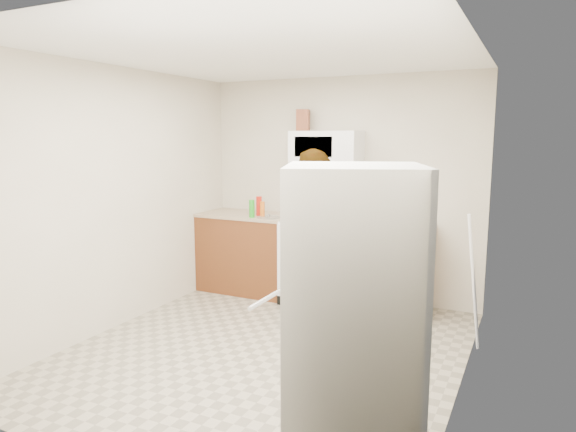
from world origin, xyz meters
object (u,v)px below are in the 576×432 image
Objects in this scene: fridge at (352,324)px; kettle at (391,213)px; gas_range at (321,259)px; person at (315,238)px; saucepan at (315,210)px; microwave at (326,149)px.

kettle is at bearing 79.94° from fridge.
person is at bearing -72.83° from gas_range.
gas_range is 4.58× the size of saucepan.
gas_range is 6.16× the size of kettle.
person is at bearing 97.17° from fridge.
fridge is at bearing -63.40° from saucepan.
saucepan is at bearing 136.55° from gas_range.
person is 9.43× the size of kettle.
gas_range is at bearing 94.59° from fridge.
kettle is 0.74× the size of saucepan.
person is at bearing -98.41° from kettle.
microwave is 0.99m from kettle.
microwave is 3.08× the size of saucepan.
fridge is at bearing -65.53° from microwave.
microwave reaches higher than gas_range.
fridge is at bearing 133.86° from person.
gas_range is 1.49× the size of microwave.
person is 2.27m from fridge.
kettle is at bearing 14.22° from gas_range.
gas_range is at bearing -90.00° from microwave.
gas_range is 0.93m from kettle.
fridge reaches higher than gas_range.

